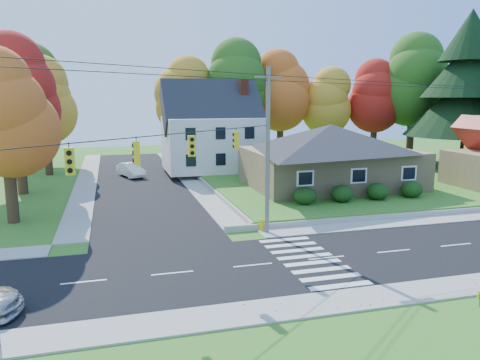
{
  "coord_description": "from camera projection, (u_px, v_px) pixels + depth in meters",
  "views": [
    {
      "loc": [
        -10.54,
        -21.13,
        8.28
      ],
      "look_at": [
        -2.44,
        8.0,
        2.87
      ],
      "focal_mm": 35.0,
      "sensor_mm": 36.0,
      "label": 1
    }
  ],
  "objects": [
    {
      "name": "ground",
      "position": [
        326.0,
        258.0,
        24.28
      ],
      "size": [
        120.0,
        120.0,
        0.0
      ],
      "primitive_type": "plane",
      "color": "#3D7923"
    },
    {
      "name": "road_main",
      "position": [
        326.0,
        258.0,
        24.28
      ],
      "size": [
        90.0,
        8.0,
        0.02
      ],
      "primitive_type": "cube",
      "color": "black",
      "rests_on": "ground"
    },
    {
      "name": "road_cross",
      "position": [
        139.0,
        180.0,
        46.83
      ],
      "size": [
        8.0,
        44.0,
        0.02
      ],
      "primitive_type": "cube",
      "color": "black",
      "rests_on": "ground"
    },
    {
      "name": "sidewalk_north",
      "position": [
        291.0,
        231.0,
        29.01
      ],
      "size": [
        90.0,
        2.0,
        0.08
      ],
      "primitive_type": "cube",
      "color": "#9C9A90",
      "rests_on": "ground"
    },
    {
      "name": "sidewalk_south",
      "position": [
        379.0,
        296.0,
        19.53
      ],
      "size": [
        90.0,
        2.0,
        0.08
      ],
      "primitive_type": "cube",
      "color": "#9C9A90",
      "rests_on": "ground"
    },
    {
      "name": "lawn",
      "position": [
        352.0,
        177.0,
        47.58
      ],
      "size": [
        30.0,
        30.0,
        0.5
      ],
      "primitive_type": "cube",
      "color": "#3D7923",
      "rests_on": "ground"
    },
    {
      "name": "ranch_house",
      "position": [
        330.0,
        155.0,
        40.99
      ],
      "size": [
        14.6,
        10.6,
        5.4
      ],
      "color": "tan",
      "rests_on": "lawn"
    },
    {
      "name": "colonial_house",
      "position": [
        212.0,
        132.0,
        50.04
      ],
      "size": [
        10.4,
        8.4,
        9.6
      ],
      "color": "silver",
      "rests_on": "lawn"
    },
    {
      "name": "hedge_row",
      "position": [
        360.0,
        192.0,
        35.35
      ],
      "size": [
        10.7,
        1.7,
        1.27
      ],
      "color": "#163A10",
      "rests_on": "lawn"
    },
    {
      "name": "traffic_infrastructure",
      "position": [
        316.0,
        157.0,
        24.62
      ],
      "size": [
        38.1,
        10.66,
        10.0
      ],
      "color": "#666059",
      "rests_on": "ground"
    },
    {
      "name": "tree_lot_0",
      "position": [
        184.0,
        96.0,
        54.54
      ],
      "size": [
        6.72,
        6.72,
        12.51
      ],
      "color": "#3F2A19",
      "rests_on": "lawn"
    },
    {
      "name": "tree_lot_1",
      "position": [
        236.0,
        85.0,
        54.94
      ],
      "size": [
        7.84,
        7.84,
        14.6
      ],
      "color": "#3F2A19",
      "rests_on": "lawn"
    },
    {
      "name": "tree_lot_2",
      "position": [
        281.0,
        91.0,
        57.58
      ],
      "size": [
        7.28,
        7.28,
        13.56
      ],
      "color": "#3F2A19",
      "rests_on": "lawn"
    },
    {
      "name": "tree_lot_3",
      "position": [
        328.0,
        102.0,
        58.45
      ],
      "size": [
        6.16,
        6.16,
        11.47
      ],
      "color": "#3F2A19",
      "rests_on": "lawn"
    },
    {
      "name": "tree_lot_4",
      "position": [
        376.0,
        96.0,
        58.97
      ],
      "size": [
        6.72,
        6.72,
        12.51
      ],
      "color": "#3F2A19",
      "rests_on": "lawn"
    },
    {
      "name": "tree_lot_5",
      "position": [
        414.0,
        80.0,
        57.78
      ],
      "size": [
        8.4,
        8.4,
        15.64
      ],
      "color": "#3F2A19",
      "rests_on": "lawn"
    },
    {
      "name": "conifer_east_a",
      "position": [
        467.0,
        86.0,
        50.61
      ],
      "size": [
        12.8,
        12.8,
        16.96
      ],
      "color": "#3F2A19",
      "rests_on": "lawn"
    },
    {
      "name": "tree_west_0",
      "position": [
        4.0,
        114.0,
        29.92
      ],
      "size": [
        6.16,
        6.16,
        11.47
      ],
      "color": "#3F2A19",
      "rests_on": "ground"
    },
    {
      "name": "tree_west_1",
      "position": [
        15.0,
        94.0,
        38.91
      ],
      "size": [
        7.28,
        7.28,
        13.56
      ],
      "color": "#3F2A19",
      "rests_on": "ground"
    },
    {
      "name": "tree_west_2",
      "position": [
        44.0,
        101.0,
        48.78
      ],
      "size": [
        6.72,
        6.72,
        12.51
      ],
      "color": "#3F2A19",
      "rests_on": "ground"
    },
    {
      "name": "tree_west_3",
      "position": [
        34.0,
        89.0,
        55.61
      ],
      "size": [
        7.84,
        7.84,
        14.6
      ],
      "color": "#3F2A19",
      "rests_on": "ground"
    },
    {
      "name": "white_car",
      "position": [
        131.0,
        170.0,
        48.65
      ],
      "size": [
        2.96,
        4.67,
        1.45
      ],
      "primitive_type": "imported",
      "rotation": [
        0.0,
        0.0,
        0.35
      ],
      "color": "white",
      "rests_on": "road_cross"
    },
    {
      "name": "fire_hydrant",
      "position": [
        262.0,
        225.0,
        29.07
      ],
      "size": [
        0.47,
        0.37,
        0.82
      ],
      "color": "yellow",
      "rests_on": "ground"
    }
  ]
}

